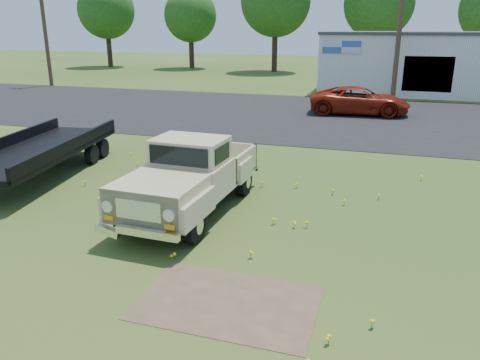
% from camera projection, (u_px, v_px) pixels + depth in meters
% --- Properties ---
extents(ground, '(140.00, 140.00, 0.00)m').
position_uv_depth(ground, '(209.00, 224.00, 11.06)').
color(ground, '#2C4D19').
rests_on(ground, ground).
extents(asphalt_lot, '(90.00, 14.00, 0.02)m').
position_uv_depth(asphalt_lot, '(312.00, 116.00, 24.65)').
color(asphalt_lot, black).
rests_on(asphalt_lot, ground).
extents(dirt_patch_a, '(3.00, 2.00, 0.01)m').
position_uv_depth(dirt_patch_a, '(228.00, 302.00, 7.91)').
color(dirt_patch_a, brown).
rests_on(dirt_patch_a, ground).
extents(dirt_patch_b, '(2.20, 1.60, 0.01)m').
position_uv_depth(dirt_patch_b, '(190.00, 174.00, 14.81)').
color(dirt_patch_b, brown).
rests_on(dirt_patch_b, ground).
extents(commercial_building, '(14.20, 8.20, 4.15)m').
position_uv_depth(commercial_building, '(425.00, 62.00, 33.14)').
color(commercial_building, silver).
rests_on(commercial_building, ground).
extents(utility_pole_west, '(1.60, 0.30, 9.00)m').
position_uv_depth(utility_pole_west, '(44.00, 25.00, 35.89)').
color(utility_pole_west, '#412F1E').
rests_on(utility_pole_west, ground).
extents(utility_pole_mid, '(1.60, 0.30, 9.00)m').
position_uv_depth(utility_pole_mid, '(400.00, 24.00, 28.41)').
color(utility_pole_mid, '#412F1E').
rests_on(utility_pole_mid, ground).
extents(treeline_a, '(6.40, 6.40, 9.52)m').
position_uv_depth(treeline_a, '(106.00, 10.00, 53.39)').
color(treeline_a, '#322317').
rests_on(treeline_a, ground).
extents(treeline_b, '(5.76, 5.76, 8.57)m').
position_uv_depth(treeline_b, '(190.00, 16.00, 51.62)').
color(treeline_b, '#322317').
rests_on(treeline_b, ground).
extents(treeline_c, '(7.04, 7.04, 10.47)m').
position_uv_depth(treeline_c, '(276.00, 1.00, 46.99)').
color(treeline_c, '#322317').
rests_on(treeline_c, ground).
extents(treeline_d, '(6.72, 6.72, 10.00)m').
position_uv_depth(treeline_d, '(379.00, 4.00, 45.12)').
color(treeline_d, '#322317').
rests_on(treeline_d, ground).
extents(vintage_pickup_truck, '(2.24, 5.33, 1.91)m').
position_uv_depth(vintage_pickup_truck, '(191.00, 175.00, 11.52)').
color(vintage_pickup_truck, tan).
rests_on(vintage_pickup_truck, ground).
extents(flatbed_trailer, '(3.40, 7.23, 1.89)m').
position_uv_depth(flatbed_trailer, '(38.00, 146.00, 14.40)').
color(flatbed_trailer, black).
rests_on(flatbed_trailer, ground).
extents(red_pickup, '(5.30, 2.71, 1.43)m').
position_uv_depth(red_pickup, '(359.00, 101.00, 24.81)').
color(red_pickup, maroon).
rests_on(red_pickup, ground).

